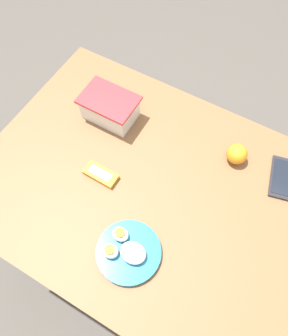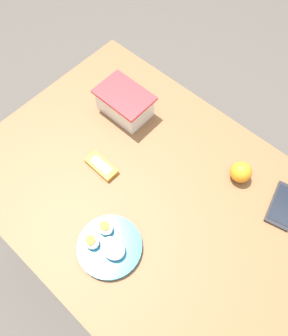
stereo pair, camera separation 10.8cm
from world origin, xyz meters
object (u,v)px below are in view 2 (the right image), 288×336
Objects in this scene: rice_plate at (109,245)px; cell_phone at (283,205)px; candy_bar at (101,166)px; orange_fruit at (241,172)px; food_container at (125,104)px.

cell_phone is at bearing 55.56° from rice_plate.
orange_fruit is at bearing 37.72° from candy_bar.
food_container is 0.51m from rice_plate.
orange_fruit reaches higher than rice_plate.
candy_bar is at bearing -151.18° from cell_phone.
orange_fruit is at bearing 71.30° from rice_plate.
food_container is 0.25m from candy_bar.
food_container is at bearing 114.77° from candy_bar.
orange_fruit is 0.17m from cell_phone.
orange_fruit is 0.46m from candy_bar.
rice_plate is at bearing -51.86° from food_container.
rice_plate is (0.32, -0.40, -0.03)m from food_container.
food_container is at bearing -174.05° from cell_phone.
orange_fruit is 0.60× the size of candy_bar.
food_container is 1.69× the size of candy_bar.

